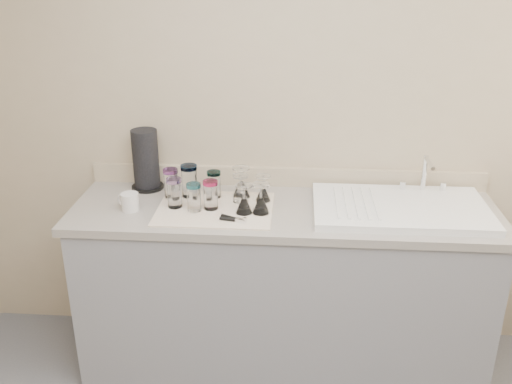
# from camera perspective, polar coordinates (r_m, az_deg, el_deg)

# --- Properties ---
(room_envelope) EXTENTS (3.54, 3.50, 2.52)m
(room_envelope) POSITION_cam_1_polar(r_m,az_deg,el_deg) (1.40, 2.03, 2.63)
(room_envelope) COLOR #57585D
(room_envelope) RESTS_ON ground
(counter_unit) EXTENTS (2.06, 0.62, 0.90)m
(counter_unit) POSITION_cam_1_polar(r_m,az_deg,el_deg) (2.97, 2.69, -9.51)
(counter_unit) COLOR gray
(counter_unit) RESTS_ON ground
(sink_unit) EXTENTS (0.82, 0.50, 0.22)m
(sink_unit) POSITION_cam_1_polar(r_m,az_deg,el_deg) (2.80, 14.26, -1.50)
(sink_unit) COLOR white
(sink_unit) RESTS_ON counter_unit
(dish_towel) EXTENTS (0.55, 0.42, 0.01)m
(dish_towel) POSITION_cam_1_polar(r_m,az_deg,el_deg) (2.74, -4.12, -1.70)
(dish_towel) COLOR white
(dish_towel) RESTS_ON counter_unit
(tumbler_teal) EXTENTS (0.07, 0.07, 0.15)m
(tumbler_teal) POSITION_cam_1_polar(r_m,az_deg,el_deg) (2.86, -8.49, 0.91)
(tumbler_teal) COLOR white
(tumbler_teal) RESTS_ON dish_towel
(tumbler_cyan) EXTENTS (0.08, 0.08, 0.16)m
(tumbler_cyan) POSITION_cam_1_polar(r_m,az_deg,el_deg) (2.85, -6.69, 1.15)
(tumbler_cyan) COLOR white
(tumbler_cyan) RESTS_ON dish_towel
(tumbler_purple) EXTENTS (0.07, 0.07, 0.14)m
(tumbler_purple) POSITION_cam_1_polar(r_m,az_deg,el_deg) (2.84, -4.21, 0.79)
(tumbler_purple) COLOR white
(tumbler_purple) RESTS_ON dish_towel
(tumbler_magenta) EXTENTS (0.07, 0.07, 0.15)m
(tumbler_magenta) POSITION_cam_1_polar(r_m,az_deg,el_deg) (2.74, -8.16, -0.06)
(tumbler_magenta) COLOR white
(tumbler_magenta) RESTS_ON dish_towel
(tumbler_blue) EXTENTS (0.07, 0.07, 0.14)m
(tumbler_blue) POSITION_cam_1_polar(r_m,az_deg,el_deg) (2.69, -6.22, -0.51)
(tumbler_blue) COLOR white
(tumbler_blue) RESTS_ON dish_towel
(tumbler_lavender) EXTENTS (0.07, 0.07, 0.14)m
(tumbler_lavender) POSITION_cam_1_polar(r_m,az_deg,el_deg) (2.71, -4.56, -0.26)
(tumbler_lavender) COLOR white
(tumbler_lavender) RESTS_ON dish_towel
(goblet_back_left) EXTENTS (0.08, 0.08, 0.14)m
(goblet_back_left) POSITION_cam_1_polar(r_m,az_deg,el_deg) (2.79, -1.56, -0.04)
(goblet_back_left) COLOR white
(goblet_back_left) RESTS_ON dish_towel
(goblet_back_right) EXTENTS (0.07, 0.07, 0.13)m
(goblet_back_right) POSITION_cam_1_polar(r_m,az_deg,el_deg) (2.80, 0.71, -0.02)
(goblet_back_right) COLOR white
(goblet_back_right) RESTS_ON dish_towel
(goblet_front_left) EXTENTS (0.08, 0.08, 0.14)m
(goblet_front_left) POSITION_cam_1_polar(r_m,az_deg,el_deg) (2.66, -1.22, -1.15)
(goblet_front_left) COLOR white
(goblet_front_left) RESTS_ON dish_towel
(goblet_front_right) EXTENTS (0.08, 0.08, 0.15)m
(goblet_front_right) POSITION_cam_1_polar(r_m,az_deg,el_deg) (2.66, 0.49, -1.13)
(goblet_front_right) COLOR white
(goblet_front_right) RESTS_ON dish_towel
(goblet_extra) EXTENTS (0.09, 0.09, 0.16)m
(goblet_extra) POSITION_cam_1_polar(r_m,az_deg,el_deg) (2.84, -1.48, 0.51)
(goblet_extra) COLOR white
(goblet_extra) RESTS_ON dish_towel
(can_opener) EXTENTS (0.13, 0.08, 0.02)m
(can_opener) POSITION_cam_1_polar(r_m,az_deg,el_deg) (2.60, -2.28, -2.72)
(can_opener) COLOR silver
(can_opener) RESTS_ON dish_towel
(white_mug) EXTENTS (0.13, 0.11, 0.09)m
(white_mug) POSITION_cam_1_polar(r_m,az_deg,el_deg) (2.78, -12.52, -0.96)
(white_mug) COLOR silver
(white_mug) RESTS_ON counter_unit
(paper_towel_roll) EXTENTS (0.17, 0.17, 0.31)m
(paper_towel_roll) POSITION_cam_1_polar(r_m,az_deg,el_deg) (2.98, -10.96, 3.14)
(paper_towel_roll) COLOR black
(paper_towel_roll) RESTS_ON counter_unit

